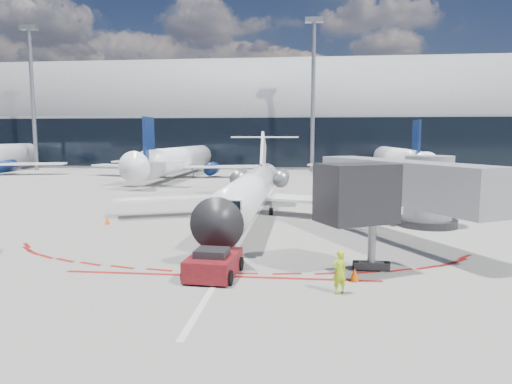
# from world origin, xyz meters

# --- Properties ---
(ground) EXTENTS (260.00, 260.00, 0.00)m
(ground) POSITION_xyz_m (0.00, 0.00, 0.00)
(ground) COLOR slate
(ground) RESTS_ON ground
(apron_centerline) EXTENTS (0.25, 40.00, 0.01)m
(apron_centerline) POSITION_xyz_m (0.00, 2.00, 0.01)
(apron_centerline) COLOR silver
(apron_centerline) RESTS_ON ground
(apron_stop_bar) EXTENTS (14.00, 0.25, 0.01)m
(apron_stop_bar) POSITION_xyz_m (0.00, -11.50, 0.01)
(apron_stop_bar) COLOR maroon
(apron_stop_bar) RESTS_ON ground
(terminal_building) EXTENTS (150.00, 24.15, 24.00)m
(terminal_building) POSITION_xyz_m (0.00, 64.97, 8.52)
(terminal_building) COLOR gray
(terminal_building) RESTS_ON ground
(jet_bridge) EXTENTS (10.03, 15.20, 4.90)m
(jet_bridge) POSITION_xyz_m (9.79, -3.01, 3.01)
(jet_bridge) COLOR gray
(jet_bridge) RESTS_ON ground
(light_mast_west) EXTENTS (0.70, 0.70, 25.00)m
(light_mast_west) POSITION_xyz_m (-45.00, 48.00, 12.50)
(light_mast_west) COLOR gray
(light_mast_west) RESTS_ON ground
(light_mast_centre) EXTENTS (0.70, 0.70, 25.00)m
(light_mast_centre) POSITION_xyz_m (5.00, 48.00, 12.50)
(light_mast_centre) COLOR gray
(light_mast_centre) RESTS_ON ground
(regional_jet) EXTENTS (21.28, 26.24, 6.57)m
(regional_jet) POSITION_xyz_m (-0.25, 3.08, 2.19)
(regional_jet) COLOR white
(regional_jet) RESTS_ON ground
(pushback_tug) EXTENTS (2.32, 5.03, 1.29)m
(pushback_tug) POSITION_xyz_m (-0.25, -11.52, 0.57)
(pushback_tug) COLOR #510B0E
(pushback_tug) RESTS_ON ground
(ramp_worker) EXTENTS (0.76, 0.67, 1.75)m
(ramp_worker) POSITION_xyz_m (5.04, -13.18, 0.88)
(ramp_worker) COLOR #B7D516
(ramp_worker) RESTS_ON ground
(safety_cone_left) EXTENTS (0.37, 0.37, 0.52)m
(safety_cone_left) POSITION_xyz_m (-9.99, -0.53, 0.26)
(safety_cone_left) COLOR #FF5605
(safety_cone_left) RESTS_ON ground
(safety_cone_right) EXTENTS (0.40, 0.40, 0.55)m
(safety_cone_right) POSITION_xyz_m (5.82, -11.50, 0.28)
(safety_cone_right) COLOR #FF5605
(safety_cone_right) RESTS_ON ground
(bg_airliner_1) EXTENTS (32.59, 34.51, 10.54)m
(bg_airliner_1) POSITION_xyz_m (-15.07, 37.04, 5.27)
(bg_airliner_1) COLOR white
(bg_airliner_1) RESTS_ON ground
(bg_airliner_2) EXTENTS (31.51, 33.36, 10.19)m
(bg_airliner_2) POSITION_xyz_m (17.75, 42.67, 5.10)
(bg_airliner_2) COLOR white
(bg_airliner_2) RESTS_ON ground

